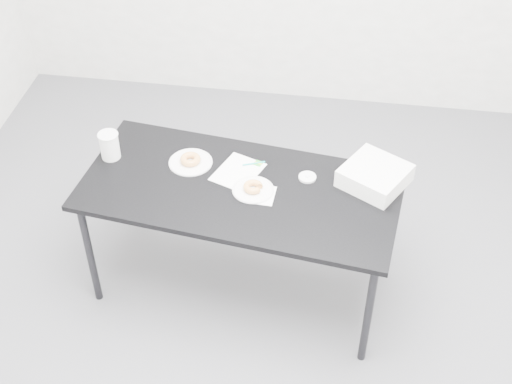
# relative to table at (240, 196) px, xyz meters

# --- Properties ---
(floor) EXTENTS (4.00, 4.00, 0.00)m
(floor) POSITION_rel_table_xyz_m (0.09, -0.12, -0.65)
(floor) COLOR #515257
(floor) RESTS_ON ground
(table) EXTENTS (1.62, 0.92, 0.70)m
(table) POSITION_rel_table_xyz_m (0.00, 0.00, 0.00)
(table) COLOR black
(table) RESTS_ON floor
(scorecard) EXTENTS (0.27, 0.30, 0.00)m
(scorecard) POSITION_rel_table_xyz_m (-0.03, 0.11, 0.05)
(scorecard) COLOR white
(scorecard) RESTS_ON table
(logo_patch) EXTENTS (0.05, 0.05, 0.00)m
(logo_patch) POSITION_rel_table_xyz_m (0.06, 0.19, 0.06)
(logo_patch) COLOR green
(logo_patch) RESTS_ON scorecard
(pen) EXTENTS (0.11, 0.05, 0.01)m
(pen) POSITION_rel_table_xyz_m (0.04, 0.19, 0.06)
(pen) COLOR #0E9A95
(pen) RESTS_ON scorecard
(napkin) EXTENTS (0.15, 0.15, 0.00)m
(napkin) POSITION_rel_table_xyz_m (0.10, -0.04, 0.05)
(napkin) COLOR white
(napkin) RESTS_ON table
(plate_near) EXTENTS (0.20, 0.20, 0.01)m
(plate_near) POSITION_rel_table_xyz_m (0.07, -0.01, 0.06)
(plate_near) COLOR silver
(plate_near) RESTS_ON napkin
(donut_near) EXTENTS (0.11, 0.11, 0.03)m
(donut_near) POSITION_rel_table_xyz_m (0.07, -0.01, 0.08)
(donut_near) COLOR #E08E47
(donut_near) RESTS_ON plate_near
(plate_far) EXTENTS (0.22, 0.22, 0.01)m
(plate_far) POSITION_rel_table_xyz_m (-0.28, 0.15, 0.06)
(plate_far) COLOR silver
(plate_far) RESTS_ON table
(donut_far) EXTENTS (0.12, 0.12, 0.03)m
(donut_far) POSITION_rel_table_xyz_m (-0.28, 0.15, 0.08)
(donut_far) COLOR #E08E47
(donut_far) RESTS_ON plate_far
(coffee_cup) EXTENTS (0.10, 0.10, 0.15)m
(coffee_cup) POSITION_rel_table_xyz_m (-0.69, 0.14, 0.13)
(coffee_cup) COLOR white
(coffee_cup) RESTS_ON table
(cup_lid) EXTENTS (0.09, 0.09, 0.01)m
(cup_lid) POSITION_rel_table_xyz_m (0.32, 0.12, 0.06)
(cup_lid) COLOR silver
(cup_lid) RESTS_ON table
(bakery_box) EXTENTS (0.39, 0.39, 0.09)m
(bakery_box) POSITION_rel_table_xyz_m (0.64, 0.13, 0.10)
(bakery_box) COLOR white
(bakery_box) RESTS_ON table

